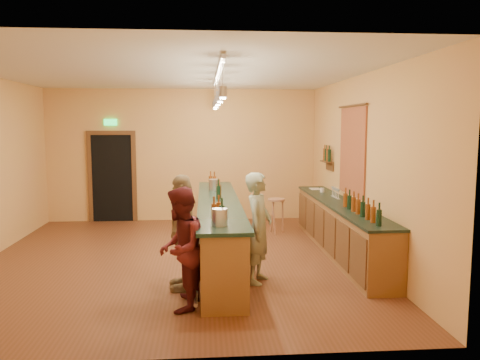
{
  "coord_description": "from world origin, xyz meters",
  "views": [
    {
      "loc": [
        0.51,
        -7.98,
        2.32
      ],
      "look_at": [
        1.15,
        0.2,
        1.37
      ],
      "focal_mm": 35.0,
      "sensor_mm": 36.0,
      "label": 1
    }
  ],
  "objects": [
    {
      "name": "customer_b",
      "position": [
        0.21,
        -1.45,
        0.82
      ],
      "size": [
        0.49,
        1.0,
        1.65
      ],
      "primitive_type": "imported",
      "rotation": [
        0.0,
        0.0,
        -1.48
      ],
      "color": "#997A51",
      "rests_on": "floor"
    },
    {
      "name": "ceiling",
      "position": [
        0.0,
        0.0,
        3.2
      ],
      "size": [
        6.5,
        7.0,
        0.02
      ],
      "primitive_type": "cube",
      "color": "silver",
      "rests_on": "wall_back"
    },
    {
      "name": "bar_stool",
      "position": [
        2.07,
        1.89,
        0.61
      ],
      "size": [
        0.37,
        0.37,
        0.76
      ],
      "rotation": [
        0.0,
        0.0,
        -0.25
      ],
      "color": "#986445",
      "rests_on": "floor"
    },
    {
      "name": "bottle_shelf",
      "position": [
        3.17,
        1.9,
        1.67
      ],
      "size": [
        0.17,
        0.55,
        0.54
      ],
      "color": "#542A19",
      "rests_on": "wall_right"
    },
    {
      "name": "tasting_bar",
      "position": [
        0.76,
        -0.0,
        0.61
      ],
      "size": [
        0.74,
        5.1,
        1.38
      ],
      "color": "brown",
      "rests_on": "floor"
    },
    {
      "name": "wall_front",
      "position": [
        0.0,
        -3.5,
        1.6
      ],
      "size": [
        6.5,
        0.02,
        3.2
      ],
      "primitive_type": "cube",
      "color": "#E1AD54",
      "rests_on": "floor"
    },
    {
      "name": "floor",
      "position": [
        0.0,
        0.0,
        0.0
      ],
      "size": [
        7.0,
        7.0,
        0.0
      ],
      "primitive_type": "plane",
      "color": "brown",
      "rests_on": "ground"
    },
    {
      "name": "pendant_track",
      "position": [
        0.76,
        -0.0,
        2.98
      ],
      "size": [
        0.11,
        4.6,
        0.5
      ],
      "color": "silver",
      "rests_on": "ceiling"
    },
    {
      "name": "wall_right",
      "position": [
        3.25,
        0.0,
        1.6
      ],
      "size": [
        0.02,
        7.0,
        3.2
      ],
      "primitive_type": "cube",
      "color": "#E1AD54",
      "rests_on": "floor"
    },
    {
      "name": "tapestry",
      "position": [
        3.23,
        0.4,
        1.85
      ],
      "size": [
        0.03,
        1.4,
        1.6
      ],
      "primitive_type": "cube",
      "color": "maroon",
      "rests_on": "wall_right"
    },
    {
      "name": "customer_a",
      "position": [
        0.21,
        -2.2,
        0.78
      ],
      "size": [
        0.7,
        0.84,
        1.56
      ],
      "primitive_type": "imported",
      "rotation": [
        0.0,
        0.0,
        -1.72
      ],
      "color": "#59191E",
      "rests_on": "floor"
    },
    {
      "name": "back_counter",
      "position": [
        2.97,
        0.18,
        0.49
      ],
      "size": [
        0.6,
        4.55,
        1.27
      ],
      "color": "brown",
      "rests_on": "floor"
    },
    {
      "name": "bartender",
      "position": [
        1.31,
        -1.25,
        0.82
      ],
      "size": [
        0.59,
        0.7,
        1.64
      ],
      "primitive_type": "imported",
      "rotation": [
        0.0,
        0.0,
        1.18
      ],
      "color": "gray",
      "rests_on": "floor"
    },
    {
      "name": "wall_back",
      "position": [
        0.0,
        3.5,
        1.6
      ],
      "size": [
        6.5,
        0.02,
        3.2
      ],
      "primitive_type": "cube",
      "color": "#E1AD54",
      "rests_on": "floor"
    },
    {
      "name": "doorway",
      "position": [
        -1.7,
        3.47,
        1.13
      ],
      "size": [
        1.15,
        0.09,
        2.48
      ],
      "color": "black",
      "rests_on": "wall_back"
    }
  ]
}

